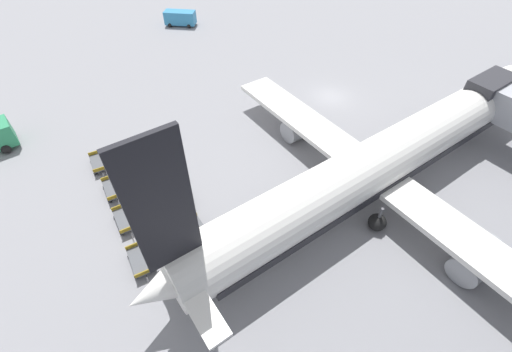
% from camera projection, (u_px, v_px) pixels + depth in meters
% --- Properties ---
extents(ground_plane, '(500.00, 500.00, 0.00)m').
position_uv_depth(ground_plane, '(331.00, 97.00, 39.89)').
color(ground_plane, gray).
extents(airplane, '(33.95, 42.79, 13.77)m').
position_uv_depth(airplane, '(383.00, 161.00, 27.41)').
color(airplane, white).
rests_on(airplane, ground_plane).
extents(service_van, '(4.56, 4.84, 2.17)m').
position_uv_depth(service_van, '(180.00, 18.00, 53.89)').
color(service_van, teal).
rests_on(service_van, ground_plane).
extents(baggage_dolly_row_near_col_a, '(3.35, 1.72, 0.92)m').
position_uv_depth(baggage_dolly_row_near_col_a, '(100.00, 163.00, 31.22)').
color(baggage_dolly_row_near_col_a, '#515459').
rests_on(baggage_dolly_row_near_col_a, ground_plane).
extents(baggage_dolly_row_near_col_b, '(3.34, 1.68, 0.92)m').
position_uv_depth(baggage_dolly_row_near_col_b, '(114.00, 189.00, 28.93)').
color(baggage_dolly_row_near_col_b, '#515459').
rests_on(baggage_dolly_row_near_col_b, ground_plane).
extents(baggage_dolly_row_near_col_c, '(3.33, 1.65, 0.92)m').
position_uv_depth(baggage_dolly_row_near_col_c, '(126.00, 219.00, 26.63)').
color(baggage_dolly_row_near_col_c, '#515459').
rests_on(baggage_dolly_row_near_col_c, ground_plane).
extents(baggage_dolly_row_near_col_d, '(3.35, 1.71, 0.92)m').
position_uv_depth(baggage_dolly_row_near_col_d, '(141.00, 260.00, 24.08)').
color(baggage_dolly_row_near_col_d, '#515459').
rests_on(baggage_dolly_row_near_col_d, ground_plane).
extents(baggage_dolly_row_mid_a_col_a, '(3.33, 1.64, 0.92)m').
position_uv_depth(baggage_dolly_row_mid_a_col_a, '(126.00, 155.00, 31.96)').
color(baggage_dolly_row_mid_a_col_a, '#515459').
rests_on(baggage_dolly_row_mid_a_col_a, ground_plane).
extents(baggage_dolly_row_mid_a_col_b, '(3.35, 1.72, 0.92)m').
position_uv_depth(baggage_dolly_row_mid_a_col_b, '(137.00, 181.00, 29.55)').
color(baggage_dolly_row_mid_a_col_b, '#515459').
rests_on(baggage_dolly_row_mid_a_col_b, ground_plane).
extents(baggage_dolly_row_mid_a_col_c, '(3.33, 1.64, 0.92)m').
position_uv_depth(baggage_dolly_row_mid_a_col_c, '(154.00, 210.00, 27.30)').
color(baggage_dolly_row_mid_a_col_c, '#515459').
rests_on(baggage_dolly_row_mid_a_col_c, ground_plane).
extents(baggage_dolly_row_mid_a_col_d, '(3.30, 1.58, 0.92)m').
position_uv_depth(baggage_dolly_row_mid_a_col_d, '(169.00, 245.00, 24.97)').
color(baggage_dolly_row_mid_a_col_d, '#515459').
rests_on(baggage_dolly_row_mid_a_col_d, ground_plane).
extents(baggage_dolly_row_mid_b_col_a, '(3.35, 1.72, 0.92)m').
position_uv_depth(baggage_dolly_row_mid_b_col_a, '(148.00, 146.00, 32.89)').
color(baggage_dolly_row_mid_b_col_a, '#515459').
rests_on(baggage_dolly_row_mid_b_col_a, ground_plane).
extents(baggage_dolly_row_mid_b_col_b, '(3.32, 1.63, 0.92)m').
position_uv_depth(baggage_dolly_row_mid_b_col_b, '(163.00, 170.00, 30.57)').
color(baggage_dolly_row_mid_b_col_b, '#515459').
rests_on(baggage_dolly_row_mid_b_col_b, ground_plane).
extents(baggage_dolly_row_mid_b_col_c, '(3.33, 1.65, 0.92)m').
position_uv_depth(baggage_dolly_row_mid_b_col_c, '(180.00, 199.00, 28.11)').
color(baggage_dolly_row_mid_b_col_c, '#515459').
rests_on(baggage_dolly_row_mid_b_col_c, ground_plane).
extents(baggage_dolly_row_mid_b_col_d, '(3.30, 1.56, 0.92)m').
position_uv_depth(baggage_dolly_row_mid_b_col_d, '(196.00, 232.00, 25.82)').
color(baggage_dolly_row_mid_b_col_d, '#515459').
rests_on(baggage_dolly_row_mid_b_col_d, ground_plane).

